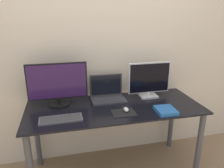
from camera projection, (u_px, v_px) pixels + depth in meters
wall_back at (106, 51)px, 2.40m from camera, size 7.00×0.05×2.50m
desk at (115, 118)px, 2.21m from camera, size 1.73×0.70×0.77m
monitor_left at (58, 84)px, 2.13m from camera, size 0.58×0.21×0.43m
monitor_right at (149, 80)px, 2.35m from camera, size 0.46×0.13×0.39m
laptop at (107, 93)px, 2.34m from camera, size 0.35×0.25×0.25m
keyboard at (61, 119)px, 1.89m from camera, size 0.37×0.16×0.02m
mousepad at (124, 113)px, 2.03m from camera, size 0.22×0.17×0.00m
mouse at (126, 109)px, 2.04m from camera, size 0.05×0.07×0.04m
book at (166, 110)px, 2.04m from camera, size 0.18×0.20×0.04m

